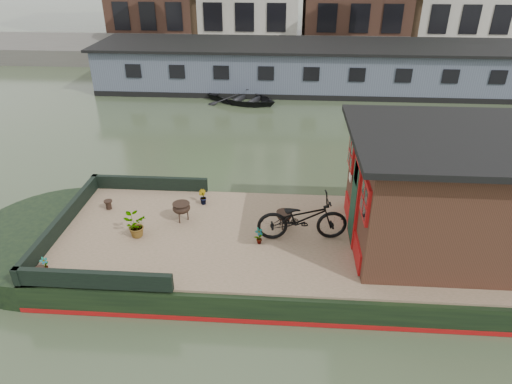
# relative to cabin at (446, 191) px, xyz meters

# --- Properties ---
(ground) EXTENTS (120.00, 120.00, 0.00)m
(ground) POSITION_rel_cabin_xyz_m (-2.19, 0.00, -1.88)
(ground) COLOR #303A25
(ground) RESTS_ON ground
(houseboat_hull) EXTENTS (14.01, 4.02, 0.60)m
(houseboat_hull) POSITION_rel_cabin_xyz_m (-3.52, 0.00, -1.60)
(houseboat_hull) COLOR black
(houseboat_hull) RESTS_ON ground
(houseboat_deck) EXTENTS (11.80, 3.80, 0.05)m
(houseboat_deck) POSITION_rel_cabin_xyz_m (-2.19, 0.00, -1.25)
(houseboat_deck) COLOR #8D6F57
(houseboat_deck) RESTS_ON houseboat_hull
(bow_bulwark) EXTENTS (3.00, 4.00, 0.35)m
(bow_bulwark) POSITION_rel_cabin_xyz_m (-7.25, 0.00, -1.05)
(bow_bulwark) COLOR black
(bow_bulwark) RESTS_ON houseboat_deck
(cabin) EXTENTS (4.00, 3.50, 2.42)m
(cabin) POSITION_rel_cabin_xyz_m (0.00, 0.00, 0.00)
(cabin) COLOR #331F14
(cabin) RESTS_ON houseboat_deck
(bicycle) EXTENTS (1.97, 0.86, 1.00)m
(bicycle) POSITION_rel_cabin_xyz_m (-2.82, -0.04, -0.73)
(bicycle) COLOR black
(bicycle) RESTS_ON houseboat_deck
(potted_plant_a) EXTENTS (0.24, 0.23, 0.38)m
(potted_plant_a) POSITION_rel_cabin_xyz_m (-3.72, -0.32, -1.04)
(potted_plant_a) COLOR #A0622D
(potted_plant_a) RESTS_ON houseboat_deck
(potted_plant_b) EXTENTS (0.26, 0.25, 0.37)m
(potted_plant_b) POSITION_rel_cabin_xyz_m (-5.19, 1.27, -1.04)
(potted_plant_b) COLOR brown
(potted_plant_b) RESTS_ON houseboat_deck
(potted_plant_c) EXTENTS (0.52, 0.47, 0.53)m
(potted_plant_c) POSITION_rel_cabin_xyz_m (-6.39, -0.24, -0.96)
(potted_plant_c) COLOR #B36334
(potted_plant_c) RESTS_ON houseboat_deck
(potted_plant_e) EXTENTS (0.18, 0.19, 0.30)m
(potted_plant_e) POSITION_rel_cabin_xyz_m (-7.79, -1.51, -1.08)
(potted_plant_e) COLOR #945C2B
(potted_plant_e) RESTS_ON houseboat_deck
(brazier_front) EXTENTS (0.41, 0.41, 0.40)m
(brazier_front) POSITION_rel_cabin_xyz_m (-3.21, 0.35, -1.03)
(brazier_front) COLOR black
(brazier_front) RESTS_ON houseboat_deck
(brazier_rear) EXTENTS (0.52, 0.52, 0.45)m
(brazier_rear) POSITION_rel_cabin_xyz_m (-5.53, 0.48, -1.01)
(brazier_rear) COLOR black
(brazier_rear) RESTS_ON houseboat_deck
(bollard_port) EXTENTS (0.20, 0.20, 0.23)m
(bollard_port) POSITION_rel_cabin_xyz_m (-7.39, 0.87, -1.12)
(bollard_port) COLOR black
(bollard_port) RESTS_ON houseboat_deck
(bollard_stbd) EXTENTS (0.19, 0.19, 0.21)m
(bollard_stbd) POSITION_rel_cabin_xyz_m (-7.79, -1.70, -1.12)
(bollard_stbd) COLOR black
(bollard_stbd) RESTS_ON houseboat_deck
(dinghy) EXTENTS (3.92, 3.49, 0.67)m
(dinghy) POSITION_rel_cabin_xyz_m (-5.19, 11.50, -1.54)
(dinghy) COLOR black
(dinghy) RESTS_ON ground
(far_houseboat) EXTENTS (20.40, 4.40, 2.11)m
(far_houseboat) POSITION_rel_cabin_xyz_m (-2.19, 14.00, -0.91)
(far_houseboat) COLOR #4B5464
(far_houseboat) RESTS_ON ground
(quay) EXTENTS (60.00, 6.00, 0.90)m
(quay) POSITION_rel_cabin_xyz_m (-2.19, 20.50, -1.43)
(quay) COLOR #47443F
(quay) RESTS_ON ground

